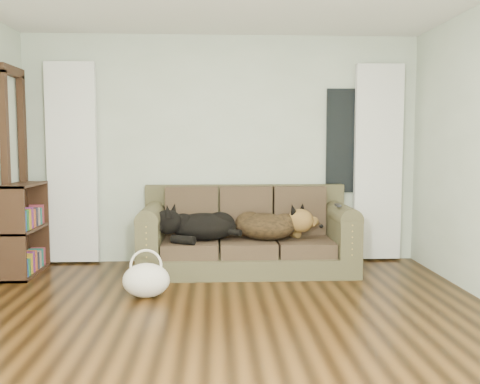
{
  "coord_description": "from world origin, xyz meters",
  "views": [
    {
      "loc": [
        -0.1,
        -3.69,
        1.38
      ],
      "look_at": [
        0.16,
        1.6,
        0.89
      ],
      "focal_mm": 40.0,
      "sensor_mm": 36.0,
      "label": 1
    }
  ],
  "objects_px": {
    "dog_shepherd": "(269,226)",
    "bookshelf": "(24,227)",
    "tote_bag": "(146,280)",
    "sofa": "(247,229)",
    "dog_black_lab": "(200,228)"
  },
  "relations": [
    {
      "from": "dog_shepherd",
      "to": "bookshelf",
      "type": "xyz_separation_m",
      "value": [
        -2.57,
        0.01,
        0.01
      ]
    },
    {
      "from": "dog_shepherd",
      "to": "bookshelf",
      "type": "distance_m",
      "value": 2.57
    },
    {
      "from": "dog_shepherd",
      "to": "tote_bag",
      "type": "bearing_deg",
      "value": 70.44
    },
    {
      "from": "sofa",
      "to": "dog_black_lab",
      "type": "height_order",
      "value": "sofa"
    },
    {
      "from": "dog_black_lab",
      "to": "dog_shepherd",
      "type": "distance_m",
      "value": 0.73
    },
    {
      "from": "dog_black_lab",
      "to": "bookshelf",
      "type": "bearing_deg",
      "value": -177.76
    },
    {
      "from": "dog_shepherd",
      "to": "bookshelf",
      "type": "bearing_deg",
      "value": 32.84
    },
    {
      "from": "bookshelf",
      "to": "tote_bag",
      "type": "bearing_deg",
      "value": -29.89
    },
    {
      "from": "dog_black_lab",
      "to": "bookshelf",
      "type": "height_order",
      "value": "bookshelf"
    },
    {
      "from": "sofa",
      "to": "dog_shepherd",
      "type": "relative_size",
      "value": 3.2
    },
    {
      "from": "dog_shepherd",
      "to": "dog_black_lab",
      "type": "bearing_deg",
      "value": 33.61
    },
    {
      "from": "dog_shepherd",
      "to": "tote_bag",
      "type": "height_order",
      "value": "dog_shepherd"
    },
    {
      "from": "sofa",
      "to": "dog_black_lab",
      "type": "bearing_deg",
      "value": -173.98
    },
    {
      "from": "dog_shepherd",
      "to": "tote_bag",
      "type": "distance_m",
      "value": 1.53
    },
    {
      "from": "sofa",
      "to": "bookshelf",
      "type": "height_order",
      "value": "bookshelf"
    }
  ]
}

